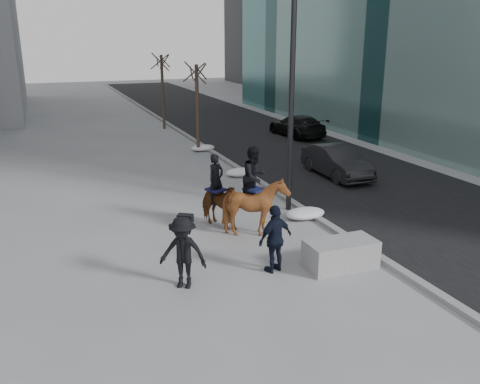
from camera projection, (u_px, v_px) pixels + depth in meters
name	position (u px, v px, depth m)	size (l,w,h in m)	color
ground	(256.00, 257.00, 13.69)	(120.00, 120.00, 0.00)	gray
road	(306.00, 157.00, 25.04)	(8.00, 90.00, 0.01)	black
curb	(231.00, 163.00, 23.62)	(0.25, 90.00, 0.12)	gray
planter	(341.00, 254.00, 13.00)	(1.82, 0.91, 0.73)	#979699
car_near	(337.00, 161.00, 21.44)	(1.39, 3.98, 1.31)	black
car_far	(297.00, 126.00, 30.18)	(1.79, 4.40, 1.28)	black
tree_near	(197.00, 104.00, 25.50)	(1.20, 1.20, 4.89)	#372A20
tree_far	(163.00, 88.00, 32.13)	(1.20, 1.20, 5.14)	#33281E
mounted_left	(218.00, 201.00, 15.62)	(1.48, 1.96, 2.30)	#492A0E
mounted_right	(256.00, 200.00, 15.01)	(1.94, 2.03, 2.66)	#542B10
feeder	(275.00, 239.00, 12.64)	(1.11, 1.00, 1.75)	black
camera_crew	(183.00, 252.00, 11.82)	(1.31, 1.17, 1.75)	black
lamppost	(292.00, 60.00, 16.05)	(0.25, 0.80, 9.09)	black
snow_piles	(245.00, 175.00, 21.18)	(1.35, 11.91, 0.34)	white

